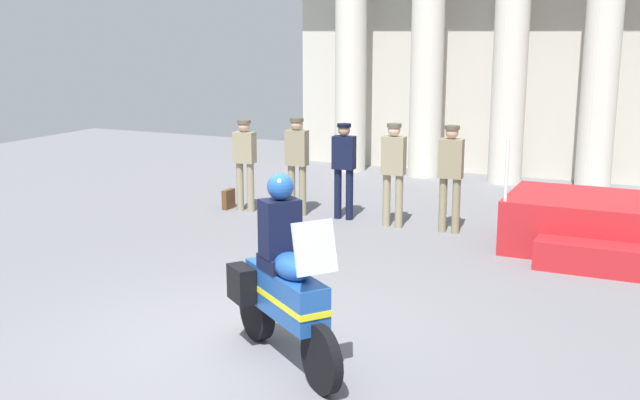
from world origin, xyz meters
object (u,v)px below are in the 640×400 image
officer_in_row_1 (297,158)px  briefcase_on_ground (229,199)px  officer_in_row_0 (245,158)px  motorcycle_with_rider (283,285)px  officer_in_row_2 (344,163)px  reviewing_stand (599,227)px  officer_in_row_4 (451,170)px  officer_in_row_3 (393,166)px

officer_in_row_1 → briefcase_on_ground: (-1.38, -0.10, -0.85)m
officer_in_row_0 → briefcase_on_ground: size_ratio=4.63×
motorcycle_with_rider → officer_in_row_1: bearing=152.1°
officer_in_row_0 → briefcase_on_ground: (-0.38, 0.02, -0.81)m
motorcycle_with_rider → briefcase_on_ground: bearing=162.8°
officer_in_row_0 → briefcase_on_ground: officer_in_row_0 is taller
officer_in_row_2 → briefcase_on_ground: bearing=-0.0°
reviewing_stand → officer_in_row_4: (-2.34, 0.20, 0.65)m
officer_in_row_0 → officer_in_row_2: officer_in_row_2 is taller
reviewing_stand → officer_in_row_4: officer_in_row_4 is taller
officer_in_row_4 → briefcase_on_ground: 4.27m
officer_in_row_3 → motorcycle_with_rider: 5.64m
officer_in_row_0 → officer_in_row_4: officer_in_row_4 is taller
officer_in_row_0 → motorcycle_with_rider: size_ratio=0.88×
officer_in_row_2 → officer_in_row_4: bearing=171.6°
reviewing_stand → briefcase_on_ground: (-6.52, 0.17, -0.21)m
officer_in_row_2 → officer_in_row_3: bearing=165.5°
officer_in_row_2 → officer_in_row_4: (1.93, -0.14, 0.05)m
officer_in_row_1 → motorcycle_with_rider: (2.69, -5.68, -0.23)m
motorcycle_with_rider → officer_in_row_3: bearing=135.4°
officer_in_row_1 → officer_in_row_3: 1.85m
officer_in_row_2 → officer_in_row_3: (0.97, -0.18, 0.04)m
officer_in_row_4 → reviewing_stand: bearing=171.0°
reviewing_stand → motorcycle_with_rider: size_ratio=1.41×
officer_in_row_4 → officer_in_row_0: bearing=-3.5°
officer_in_row_1 → officer_in_row_4: 2.81m
officer_in_row_3 → briefcase_on_ground: 3.33m
officer_in_row_3 → officer_in_row_4: size_ratio=0.99×
officer_in_row_2 → briefcase_on_ground: size_ratio=4.66×
officer_in_row_2 → briefcase_on_ground: (-2.25, -0.16, -0.81)m
motorcycle_with_rider → briefcase_on_ground: motorcycle_with_rider is taller
motorcycle_with_rider → officer_in_row_0: bearing=160.3°
officer_in_row_1 → officer_in_row_4: (2.81, -0.07, 0.01)m
officer_in_row_1 → motorcycle_with_rider: 6.29m
officer_in_row_1 → officer_in_row_3: size_ratio=1.00×
officer_in_row_0 → motorcycle_with_rider: bearing=119.4°
reviewing_stand → officer_in_row_3: officer_in_row_3 is taller
reviewing_stand → officer_in_row_1: size_ratio=1.54×
reviewing_stand → briefcase_on_ground: 6.52m
officer_in_row_1 → officer_in_row_3: (1.84, -0.11, 0.00)m
officer_in_row_2 → officer_in_row_4: officer_in_row_4 is taller
officer_in_row_0 → officer_in_row_1: (1.00, 0.12, 0.04)m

